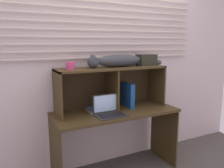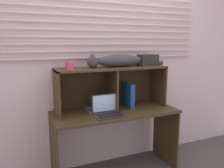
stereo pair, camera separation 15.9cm
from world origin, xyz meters
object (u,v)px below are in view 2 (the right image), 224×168
(laptop, at_px, (108,111))
(storage_box, at_px, (148,60))
(binder_upright, at_px, (128,95))
(cat, at_px, (118,61))
(book_stack, at_px, (96,109))
(small_basket, at_px, (70,65))

(laptop, bearing_deg, storage_box, 17.95)
(storage_box, bearing_deg, binder_upright, 180.00)
(laptop, relative_size, storage_box, 1.43)
(cat, distance_m, storage_box, 0.39)
(storage_box, bearing_deg, book_stack, -179.47)
(laptop, bearing_deg, binder_upright, 29.64)
(cat, xyz_separation_m, storage_box, (0.39, 0.00, -0.00))
(laptop, bearing_deg, cat, 43.38)
(binder_upright, bearing_deg, storage_box, 0.00)
(laptop, relative_size, small_basket, 3.45)
(cat, xyz_separation_m, laptop, (-0.20, -0.19, -0.51))
(cat, height_order, book_stack, cat)
(binder_upright, height_order, small_basket, small_basket)
(laptop, height_order, book_stack, laptop)
(cat, distance_m, laptop, 0.58)
(book_stack, distance_m, storage_box, 0.86)
(laptop, distance_m, storage_box, 0.81)
(book_stack, distance_m, small_basket, 0.58)
(cat, height_order, storage_box, cat)
(laptop, relative_size, binder_upright, 1.12)
(cat, distance_m, book_stack, 0.61)
(laptop, distance_m, binder_upright, 0.40)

